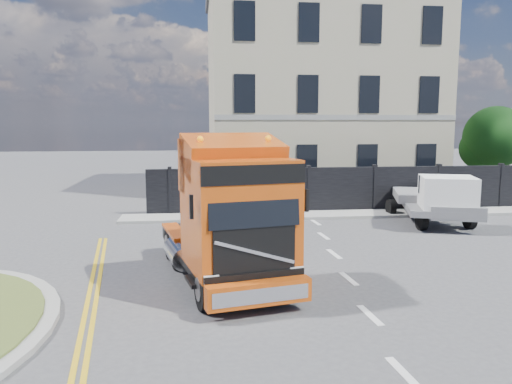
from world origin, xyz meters
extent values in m
plane|color=#424244|center=(0.00, 0.00, 0.00)|extent=(120.00, 120.00, 0.00)
cube|color=black|center=(6.00, 9.00, 1.00)|extent=(18.00, 0.25, 2.00)
cube|color=#B8AC92|center=(6.00, 16.50, 5.50)|extent=(12.00, 10.00, 11.00)
cylinder|color=#382619|center=(14.50, 12.00, 1.20)|extent=(0.24, 0.24, 2.40)
sphere|color=black|center=(14.50, 12.00, 3.20)|extent=(3.20, 3.20, 3.20)
sphere|color=black|center=(14.00, 12.40, 2.60)|extent=(2.20, 2.20, 2.20)
cube|color=gray|center=(6.00, 8.10, 0.06)|extent=(20.00, 1.60, 0.12)
cube|color=black|center=(-0.25, 0.33, 0.67)|extent=(3.32, 5.95, 0.40)
cube|color=#BF470D|center=(0.08, -1.19, 1.92)|extent=(2.67, 2.74, 2.49)
cube|color=#BF470D|center=(-0.12, -0.28, 2.94)|extent=(2.35, 1.26, 1.25)
cube|color=black|center=(0.32, -2.30, 2.27)|extent=(1.93, 0.47, 0.94)
cube|color=#BF470D|center=(0.38, -2.58, 0.49)|extent=(2.24, 0.78, 0.49)
cylinder|color=black|center=(-0.71, -2.09, 0.46)|extent=(0.48, 0.97, 0.93)
cylinder|color=gray|center=(-0.71, -2.09, 0.46)|extent=(0.43, 0.57, 0.51)
cylinder|color=black|center=(1.17, -1.68, 0.46)|extent=(0.48, 0.97, 0.93)
cylinder|color=gray|center=(1.17, -1.68, 0.46)|extent=(0.43, 0.57, 0.51)
cylinder|color=black|center=(-1.38, 1.00, 0.46)|extent=(0.48, 0.97, 0.93)
cylinder|color=gray|center=(-1.38, 1.00, 0.46)|extent=(0.43, 0.57, 0.51)
cylinder|color=black|center=(0.50, 1.41, 0.46)|extent=(0.48, 0.97, 0.93)
cylinder|color=gray|center=(0.50, 1.41, 0.46)|extent=(0.43, 0.57, 0.51)
cylinder|color=black|center=(-1.61, 2.04, 0.46)|extent=(0.48, 0.97, 0.93)
cylinder|color=gray|center=(-1.61, 2.04, 0.46)|extent=(0.43, 0.57, 0.51)
cylinder|color=black|center=(0.27, 2.45, 0.46)|extent=(0.48, 0.97, 0.93)
cylinder|color=gray|center=(0.27, 2.45, 0.46)|extent=(0.43, 0.57, 0.51)
cube|color=slate|center=(8.32, 6.44, 0.69)|extent=(3.20, 5.09, 0.25)
cube|color=white|center=(8.32, 4.95, 1.34)|extent=(2.32, 2.26, 1.29)
cylinder|color=black|center=(7.38, 4.95, 0.35)|extent=(0.25, 0.69, 0.69)
cylinder|color=black|center=(9.26, 4.95, 0.35)|extent=(0.25, 0.69, 0.69)
cylinder|color=black|center=(7.38, 7.92, 0.35)|extent=(0.25, 0.69, 0.69)
cylinder|color=black|center=(9.26, 7.92, 0.35)|extent=(0.25, 0.69, 0.69)
camera|label=1|loc=(-0.82, -12.29, 3.94)|focal=35.00mm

